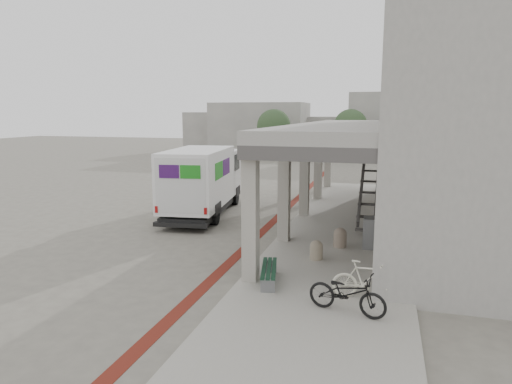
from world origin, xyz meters
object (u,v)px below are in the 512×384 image
(utility_cabinet, at_px, (370,233))
(bicycle_black, at_px, (347,293))
(fedex_truck, at_px, (203,179))
(bench, at_px, (269,271))
(bicycle_cream, at_px, (366,280))

(utility_cabinet, distance_m, bicycle_black, 5.21)
(utility_cabinet, height_order, bicycle_black, utility_cabinet)
(fedex_truck, relative_size, utility_cabinet, 7.13)
(fedex_truck, bearing_deg, bench, -63.96)
(fedex_truck, height_order, bicycle_cream, fedex_truck)
(bench, bearing_deg, fedex_truck, 111.21)
(fedex_truck, distance_m, bicycle_black, 11.33)
(bicycle_cream, bearing_deg, bench, 78.22)
(fedex_truck, xyz_separation_m, bicycle_black, (7.01, -8.84, -0.99))
(bicycle_cream, bearing_deg, fedex_truck, 41.45)
(bicycle_cream, bearing_deg, utility_cabinet, -0.65)
(utility_cabinet, height_order, bicycle_cream, utility_cabinet)
(fedex_truck, xyz_separation_m, bench, (4.91, -7.50, -1.17))
(fedex_truck, height_order, bench, fedex_truck)
(fedex_truck, distance_m, utility_cabinet, 8.22)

